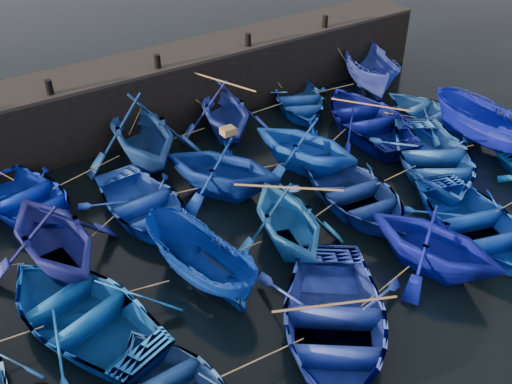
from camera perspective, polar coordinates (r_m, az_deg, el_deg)
ground at (r=16.26m, az=6.44°, el=-7.36°), size 120.00×120.00×0.00m
quay_wall at (r=23.13m, az=-10.42°, el=9.68°), size 26.00×2.50×2.50m
quay_top at (r=22.61m, az=-10.78°, el=12.68°), size 26.00×2.50×0.12m
bollard_1 at (r=20.55m, az=-19.97°, el=9.82°), size 0.24×0.24×0.50m
bollard_2 at (r=21.73m, az=-9.82°, el=12.75°), size 0.24×0.24×0.50m
bollard_3 at (r=23.54m, az=-0.80°, el=14.98°), size 0.24×0.24×0.50m
bollard_4 at (r=25.85m, az=6.92°, el=16.58°), size 0.24×0.24×0.50m
boat_1 at (r=19.23m, az=-22.09°, el=-0.69°), size 4.40×5.40×0.98m
boat_2 at (r=20.39m, az=-11.48°, el=6.07°), size 4.83×5.40×2.56m
boat_3 at (r=21.89m, az=-3.22°, el=8.27°), size 4.68×5.05×2.19m
boat_4 at (r=24.12m, az=4.33°, el=9.15°), size 4.74×5.26×0.90m
boat_5 at (r=26.08m, az=11.32°, el=11.82°), size 3.88×5.22×1.90m
boat_7 at (r=16.38m, az=-19.64°, el=-4.02°), size 4.07×4.61×2.26m
boat_8 at (r=17.91m, az=-11.10°, el=-1.37°), size 3.45×4.71×0.95m
boat_9 at (r=18.40m, az=-3.51°, el=2.61°), size 5.20×5.35×2.14m
boat_10 at (r=19.73m, az=4.96°, el=4.86°), size 4.66×4.96×2.09m
boat_11 at (r=22.77m, az=11.11°, el=7.24°), size 5.07×6.17×1.12m
boat_12 at (r=23.98m, az=17.15°, el=7.51°), size 3.48×4.64×0.92m
boat_14 at (r=14.83m, az=-17.13°, el=-11.30°), size 5.04×5.99×1.06m
boat_15 at (r=15.22m, az=-5.71°, el=-6.90°), size 2.23×4.19×1.54m
boat_16 at (r=16.24m, az=3.15°, el=-2.57°), size 4.18×4.55×2.02m
boat_17 at (r=18.31m, az=10.03°, el=-0.24°), size 4.12×5.28×1.00m
boat_18 at (r=20.71m, az=17.35°, el=3.29°), size 6.19×6.66×1.13m
boat_19 at (r=22.51m, az=22.52°, el=5.84°), size 2.69×5.04×1.85m
boat_22 at (r=14.05m, az=7.73°, el=-12.72°), size 6.34×6.62×1.12m
boat_23 at (r=16.14m, az=17.47°, el=-4.70°), size 4.21×4.57×2.02m
boat_24 at (r=18.03m, az=21.14°, el=-2.95°), size 4.80×5.71×1.01m
wooden_crate at (r=17.93m, az=-2.82°, el=6.11°), size 0.43×0.35×0.23m
mooring_ropes at (r=18.97m, az=-3.18°, el=3.02°), size 18.42×11.69×2.10m
loose_oars at (r=18.02m, az=4.68°, el=3.93°), size 10.23×12.20×1.13m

